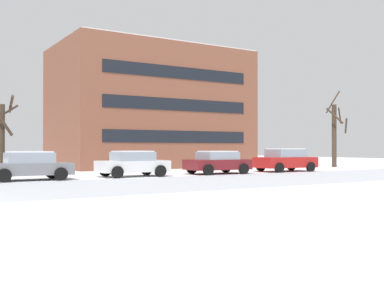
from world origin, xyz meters
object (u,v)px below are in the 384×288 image
at_px(parked_car_white, 133,163).
at_px(parked_car_maroon, 218,162).
at_px(parked_car_gray, 29,166).
at_px(parked_car_red, 286,160).

xyz_separation_m(parked_car_white, parked_car_maroon, (5.50, -0.24, -0.01)).
distance_m(parked_car_gray, parked_car_white, 5.50).
height_order(parked_car_white, parked_car_maroon, parked_car_white).
height_order(parked_car_gray, parked_car_white, parked_car_white).
distance_m(parked_car_gray, parked_car_red, 16.50).
xyz_separation_m(parked_car_gray, parked_car_red, (16.50, -0.22, 0.06)).
distance_m(parked_car_maroon, parked_car_red, 5.50).
xyz_separation_m(parked_car_gray, parked_car_maroon, (11.00, -0.19, -0.01)).
height_order(parked_car_white, parked_car_red, parked_car_red).
height_order(parked_car_gray, parked_car_maroon, parked_car_gray).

